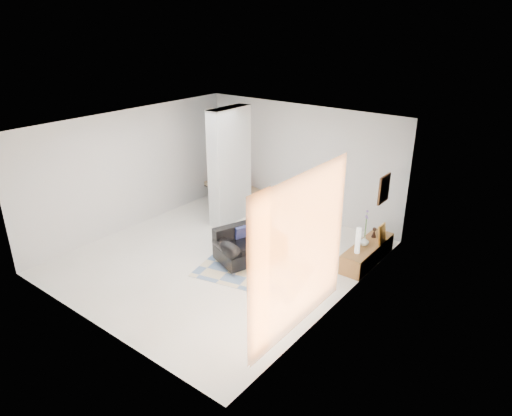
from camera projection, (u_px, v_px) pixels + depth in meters
The scene contains 17 objects.
floor at pixel (221, 257), 9.66m from camera, with size 6.00×6.00×0.00m, color silver.
ceiling at pixel (217, 126), 8.59m from camera, with size 6.00×6.00×0.00m, color white.
wall_back at pixel (300, 161), 11.32m from camera, with size 6.00×6.00×0.00m, color silver.
wall_front at pixel (87, 251), 6.93m from camera, with size 6.00×6.00×0.00m, color silver.
wall_left at pixel (132, 170), 10.68m from camera, with size 6.00×6.00×0.00m, color silver.
wall_right at pixel (343, 231), 7.57m from camera, with size 6.00×6.00×0.00m, color silver.
partition_column at pixel (230, 166), 10.91m from camera, with size 0.35×1.20×2.80m, color #B9BFC1.
hallway_door at pixel (235, 161), 12.62m from camera, with size 0.85×0.06×2.04m, color silver.
curtain at pixel (301, 253), 6.76m from camera, with size 2.55×2.55×0.00m, color orange.
wall_art at pixel (384, 189), 8.74m from camera, with size 0.04×0.45×0.55m, color #3E2210.
media_console at pixel (367, 253), 9.40m from camera, with size 0.45×1.64×0.80m.
loveseat at pixel (249, 244), 9.40m from camera, with size 1.21×1.55×0.76m.
daybed at pixel (232, 186), 12.51m from camera, with size 2.11×1.27×0.77m.
area_rug at pixel (253, 271), 9.11m from camera, with size 2.16×1.44×0.01m, color beige.
cylinder_lamp at pixel (358, 241), 8.89m from camera, with size 0.10×0.10×0.53m, color white.
bronze_figurine at pixel (374, 232), 9.59m from camera, with size 0.11×0.11×0.22m, color black, non-canonical shape.
vase at pixel (364, 241), 9.25m from camera, with size 0.19×0.19×0.20m, color silver.
Camera 1 is at (5.79, -6.30, 4.67)m, focal length 32.00 mm.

